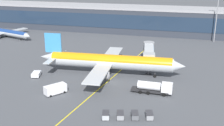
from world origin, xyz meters
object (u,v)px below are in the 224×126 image
(pushback_tug, at_px, (36,74))
(fuel_tanker, at_px, (155,87))
(lavatory_truck, at_px, (55,89))
(baggage_cart_3, at_px, (149,115))
(main_airliner, at_px, (110,62))
(baggage_cart_2, at_px, (135,115))
(baggage_cart_0, at_px, (106,115))
(commuter_jet_far, at_px, (6,32))
(baggage_cart_1, at_px, (120,115))

(pushback_tug, bearing_deg, fuel_tanker, -4.79)
(lavatory_truck, bearing_deg, baggage_cart_3, -14.14)
(main_airliner, height_order, pushback_tug, main_airliner)
(lavatory_truck, height_order, baggage_cart_2, lavatory_truck)
(baggage_cart_3, bearing_deg, fuel_tanker, 92.52)
(lavatory_truck, bearing_deg, baggage_cart_0, -28.43)
(pushback_tug, relative_size, commuter_jet_far, 0.13)
(fuel_tanker, xyz_separation_m, pushback_tug, (-36.53, 3.06, -0.90))
(pushback_tug, distance_m, commuter_jet_far, 59.97)
(baggage_cart_0, distance_m, commuter_jet_far, 93.29)
(baggage_cart_1, bearing_deg, baggage_cart_2, 14.88)
(fuel_tanker, height_order, baggage_cart_2, fuel_tanker)
(pushback_tug, height_order, baggage_cart_2, baggage_cart_2)
(fuel_tanker, bearing_deg, lavatory_truck, -164.18)
(lavatory_truck, bearing_deg, main_airliner, 61.07)
(pushback_tug, distance_m, baggage_cart_3, 40.73)
(main_airliner, xyz_separation_m, baggage_cart_0, (6.62, -27.01, -3.47))
(baggage_cart_0, xyz_separation_m, commuter_jet_far, (-68.80, 62.98, 1.86))
(lavatory_truck, xyz_separation_m, baggage_cart_0, (16.58, -8.98, -0.64))
(baggage_cart_3, xyz_separation_m, commuter_jet_far, (-78.07, 60.52, 1.86))
(main_airliner, bearing_deg, baggage_cart_3, -57.07)
(fuel_tanker, relative_size, lavatory_truck, 1.80)
(pushback_tug, height_order, baggage_cart_3, baggage_cart_3)
(pushback_tug, xyz_separation_m, commuter_jet_far, (-40.94, 43.79, 1.80))
(main_airliner, height_order, lavatory_truck, main_airliner)
(baggage_cart_1, relative_size, commuter_jet_far, 0.09)
(fuel_tanker, distance_m, lavatory_truck, 26.26)
(pushback_tug, relative_size, baggage_cart_3, 1.45)
(main_airliner, distance_m, baggage_cart_2, 28.63)
(baggage_cart_0, distance_m, baggage_cart_3, 9.60)
(fuel_tanker, bearing_deg, commuter_jet_far, 148.84)
(pushback_tug, xyz_separation_m, baggage_cart_1, (30.95, -18.37, -0.07))
(baggage_cart_1, distance_m, commuter_jet_far, 95.05)
(fuel_tanker, distance_m, commuter_jet_far, 90.54)
(baggage_cart_3, distance_m, commuter_jet_far, 98.80)
(baggage_cart_1, bearing_deg, lavatory_truck, 157.48)
(lavatory_truck, bearing_deg, commuter_jet_far, 134.03)
(main_airliner, distance_m, commuter_jet_far, 71.85)
(baggage_cart_2, bearing_deg, main_airliner, 116.78)
(fuel_tanker, bearing_deg, baggage_cart_3, -87.48)
(baggage_cart_2, bearing_deg, pushback_tug, 152.73)
(fuel_tanker, xyz_separation_m, baggage_cart_0, (-8.68, -16.13, -0.96))
(baggage_cart_1, bearing_deg, baggage_cart_0, -165.12)
(pushback_tug, height_order, baggage_cart_1, baggage_cart_1)
(main_airliner, height_order, commuter_jet_far, main_airliner)
(baggage_cart_0, bearing_deg, lavatory_truck, 151.57)
(fuel_tanker, distance_m, baggage_cart_1, 16.33)
(baggage_cart_2, bearing_deg, fuel_tanker, 80.25)
(fuel_tanker, xyz_separation_m, baggage_cart_1, (-5.58, -15.31, -0.96))
(baggage_cart_0, relative_size, baggage_cart_3, 1.00)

